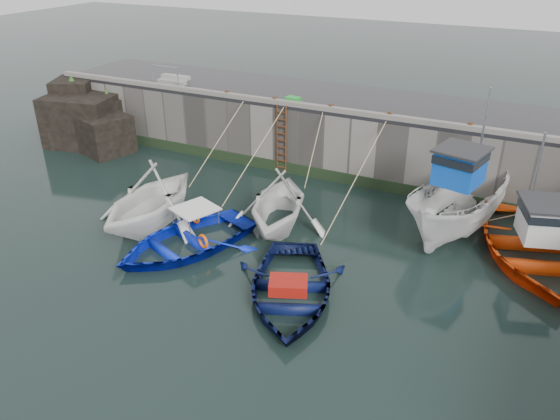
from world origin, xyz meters
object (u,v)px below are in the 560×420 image
at_px(boat_near_blue, 186,247).
at_px(bollard_b, 275,100).
at_px(bollard_c, 331,107).
at_px(boat_far_orange, 532,245).
at_px(fish_crate, 293,100).
at_px(boat_far_white, 459,206).
at_px(boat_near_navy, 290,296).
at_px(bollard_d, 390,115).
at_px(ladder, 281,140).
at_px(bollard_a, 227,93).
at_px(boat_near_blacktrim, 278,224).
at_px(boat_near_white, 153,223).
at_px(bollard_e, 470,126).

bearing_deg(boat_near_blue, bollard_b, 115.74).
distance_m(boat_near_blue, bollard_c, 8.96).
distance_m(boat_far_orange, fish_crate, 11.63).
height_order(boat_far_white, bollard_b, boat_far_white).
bearing_deg(boat_near_blue, boat_near_navy, 9.91).
xyz_separation_m(bollard_b, bollard_d, (5.30, 0.00, 0.00)).
bearing_deg(fish_crate, bollard_d, 4.27).
relative_size(boat_far_white, bollard_d, 24.85).
height_order(boat_near_navy, bollard_b, bollard_b).
height_order(boat_far_white, bollard_d, boat_far_white).
xyz_separation_m(ladder, bollard_b, (-0.50, 0.34, 1.71)).
height_order(bollard_a, bollard_b, same).
height_order(boat_near_navy, boat_far_orange, boat_far_orange).
relative_size(boat_near_blacktrim, bollard_b, 16.83).
height_order(ladder, boat_near_white, ladder).
bearing_deg(boat_near_blacktrim, bollard_d, 46.80).
xyz_separation_m(ladder, bollard_c, (2.20, 0.34, 1.71)).
height_order(ladder, boat_far_orange, boat_far_orange).
relative_size(bollard_c, bollard_e, 1.00).
relative_size(boat_far_orange, bollard_b, 28.54).
bearing_deg(fish_crate, boat_near_blue, -85.00).
height_order(bollard_d, bollard_e, same).
height_order(boat_near_blacktrim, bollard_c, bollard_c).
bearing_deg(boat_near_blue, boat_far_white, 55.35).
bearing_deg(ladder, boat_far_white, -15.27).
relative_size(boat_far_white, bollard_c, 24.85).
distance_m(boat_near_white, bollard_c, 8.98).
height_order(boat_near_white, boat_near_blacktrim, boat_near_white).
relative_size(boat_near_blue, bollard_c, 18.99).
bearing_deg(bollard_b, bollard_d, 0.00).
bearing_deg(bollard_d, bollard_c, 180.00).
bearing_deg(boat_near_blacktrim, ladder, 99.21).
bearing_deg(bollard_d, bollard_b, 180.00).
bearing_deg(fish_crate, boat_near_navy, -58.20).
bearing_deg(bollard_a, fish_crate, 4.35).
distance_m(boat_far_orange, bollard_b, 12.29).
bearing_deg(fish_crate, bollard_e, 5.58).
bearing_deg(boat_near_white, ladder, 69.62).
height_order(bollard_b, bollard_d, same).
distance_m(boat_far_white, fish_crate, 8.83).
bearing_deg(bollard_c, boat_far_white, -23.05).
height_order(ladder, bollard_c, bollard_c).
distance_m(fish_crate, bollard_d, 4.52).
height_order(boat_near_blue, bollard_a, bollard_a).
relative_size(bollard_a, bollard_b, 1.00).
distance_m(ladder, boat_near_blue, 7.84).
xyz_separation_m(ladder, boat_far_white, (8.34, -2.28, -0.52)).
distance_m(fish_crate, bollard_e, 7.71).
relative_size(boat_near_white, bollard_e, 18.66).
height_order(fish_crate, bollard_d, fish_crate).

